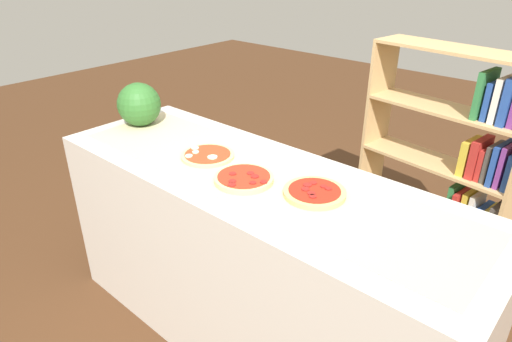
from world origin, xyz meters
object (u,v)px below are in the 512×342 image
Objects in this scene: pizza_mozzarella_0 at (207,155)px; pizza_pepperoni_1 at (244,178)px; pizza_pepperoni_2 at (314,192)px; watermelon at (139,104)px; bookshelf at (460,172)px.

pizza_pepperoni_1 reaches higher than pizza_mozzarella_0.
pizza_pepperoni_2 is 1.07× the size of watermelon.
pizza_pepperoni_1 reaches higher than pizza_pepperoni_2.
pizza_pepperoni_2 is 1.26m from bookshelf.
bookshelf is (0.81, 1.24, -0.29)m from pizza_mozzarella_0.
pizza_mozzarella_0 is 0.30m from pizza_pepperoni_1.
bookshelf is at bearing 40.04° from watermelon.
pizza_mozzarella_0 is at bearing 167.80° from pizza_pepperoni_1.
pizza_pepperoni_1 is 1.07× the size of watermelon.
watermelon is at bearing 179.30° from pizza_pepperoni_2.
watermelon is (-1.20, 0.01, 0.11)m from pizza_pepperoni_2.
pizza_pepperoni_2 is at bearing -100.30° from bookshelf.
bookshelf is at bearing 56.80° from pizza_mozzarella_0.
pizza_pepperoni_1 is 0.19× the size of bookshelf.
pizza_pepperoni_2 is at bearing 19.01° from pizza_pepperoni_1.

